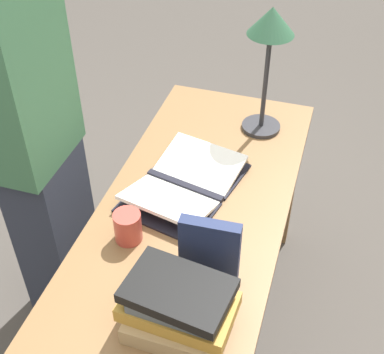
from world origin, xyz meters
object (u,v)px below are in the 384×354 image
reading_lamp (270,37)px  person_reader (38,152)px  open_book (185,184)px  book_stack_tall (179,307)px  book_standing_upright (209,253)px  coffee_mug (128,226)px

reading_lamp → person_reader: 0.92m
open_book → person_reader: (0.04, -0.54, 0.04)m
book_stack_tall → book_standing_upright: (-0.17, 0.04, 0.04)m
open_book → book_standing_upright: bearing=40.1°
reading_lamp → book_stack_tall: bearing=-1.7°
coffee_mug → person_reader: (-0.24, -0.45, 0.01)m
reading_lamp → open_book: bearing=-22.8°
book_stack_tall → coffee_mug: bearing=-135.6°
book_standing_upright → reading_lamp: (-0.79, -0.01, 0.28)m
book_standing_upright → person_reader: size_ratio=0.14×
reading_lamp → person_reader: bearing=-57.2°
open_book → person_reader: person_reader is taller
book_standing_upright → book_stack_tall: bearing=-14.7°
coffee_mug → person_reader: 0.51m
person_reader → coffee_mug: bearing=-118.2°
book_standing_upright → reading_lamp: size_ratio=0.47×
open_book → person_reader: bearing=-73.8°
open_book → book_standing_upright: size_ratio=2.14×
reading_lamp → person_reader: person_reader is taller
open_book → book_standing_upright: (0.36, 0.19, 0.10)m
book_standing_upright → person_reader: (-0.32, -0.73, -0.05)m
book_standing_upright → reading_lamp: 0.84m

